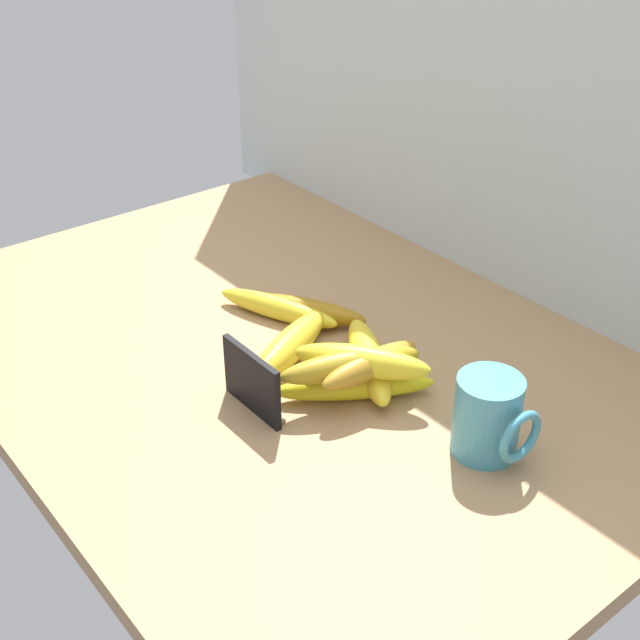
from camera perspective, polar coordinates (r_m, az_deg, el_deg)
The scene contains 12 objects.
counter_top at distance 117.96cm, azimuth -2.75°, elevation -2.55°, with size 110.00×76.00×3.00cm, color #A78056.
back_wall at distance 128.89cm, azimuth 11.53°, elevation 16.25°, with size 130.00×2.00×70.00cm, color silver.
chalkboard_sign at distance 103.73cm, azimuth -4.61°, elevation -4.33°, with size 11.00×1.80×8.40cm.
coffee_mug at distance 98.15cm, azimuth 11.39°, elevation -6.48°, with size 9.22×7.72×9.92cm.
banana_0 at distance 106.70cm, azimuth 2.32°, elevation -4.55°, with size 20.58×3.35×3.35cm, color yellow.
banana_1 at distance 122.60cm, azimuth -1.18°, elevation 0.72°, with size 19.46×3.55×3.55cm, color #9E6E14.
banana_2 at distance 123.27cm, azimuth -2.87°, elevation 0.82°, with size 19.78×3.40×3.40cm, color yellow.
banana_3 at distance 110.92cm, azimuth 3.33°, elevation -2.74°, with size 19.75×4.27×4.27cm, color yellow.
banana_4 at distance 113.49cm, azimuth -2.12°, elevation -1.82°, with size 19.25×4.33×4.33cm, color gold.
banana_5 at distance 104.86cm, azimuth 2.86°, elevation -2.81°, with size 17.33×4.04×4.04cm, color yellow.
banana_6 at distance 104.35cm, azimuth 2.10°, elevation -3.07°, with size 18.40×3.80×3.80cm, color #A98C1E.
banana_7 at distance 104.76cm, azimuth 3.44°, elevation -3.06°, with size 15.14×3.48×3.48cm, color #B38223.
Camera 1 is at (79.89, -56.95, 66.99)cm, focal length 47.22 mm.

